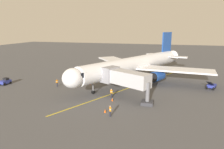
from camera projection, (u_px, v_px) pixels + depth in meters
ground_plane at (128, 78)px, 52.53m from camera, size 220.00×220.00×0.00m
apron_lead_in_line at (130, 88)px, 44.12m from camera, size 18.54×35.67×0.01m
airplane at (135, 65)px, 49.04m from camera, size 31.42×37.34×11.50m
jet_bridge at (122, 78)px, 37.49m from camera, size 10.98×7.34×5.40m
ground_crew_marshaller at (57, 83)px, 44.89m from camera, size 0.40×0.47×1.71m
ground_crew_wing_walker at (110, 111)px, 29.75m from camera, size 0.39×0.47×1.71m
ground_crew_loader at (111, 93)px, 37.87m from camera, size 0.47×0.43×1.71m
belt_loader_near_nose at (211, 86)px, 43.23m from camera, size 2.87×4.69×2.32m
tug_portside at (5, 81)px, 46.55m from camera, size 1.81×2.47×1.50m
safety_cone_nose_left at (105, 111)px, 31.29m from camera, size 0.32×0.32×0.55m
safety_cone_nose_right at (112, 99)px, 36.19m from camera, size 0.32×0.32×0.55m
safety_cone_wing_port at (90, 83)px, 46.48m from camera, size 0.32×0.32×0.55m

